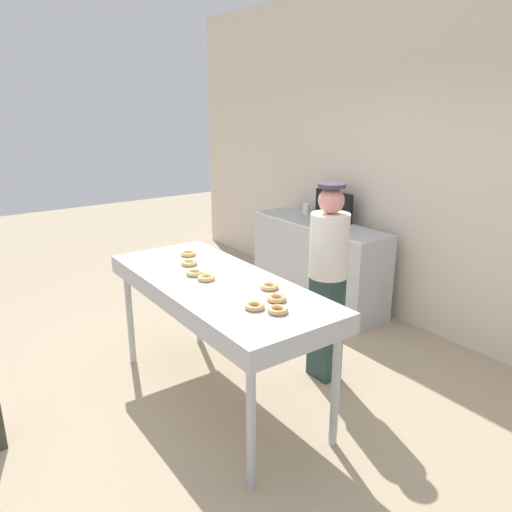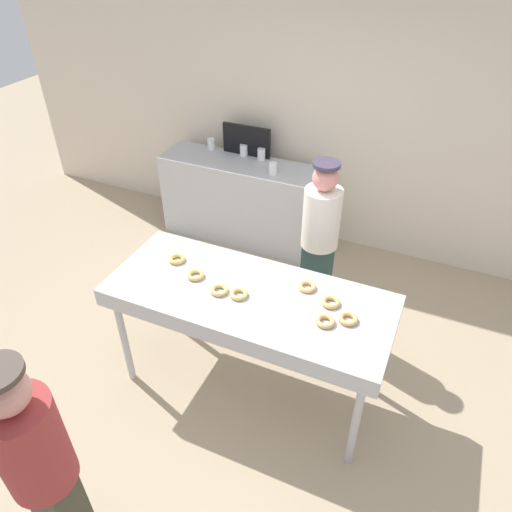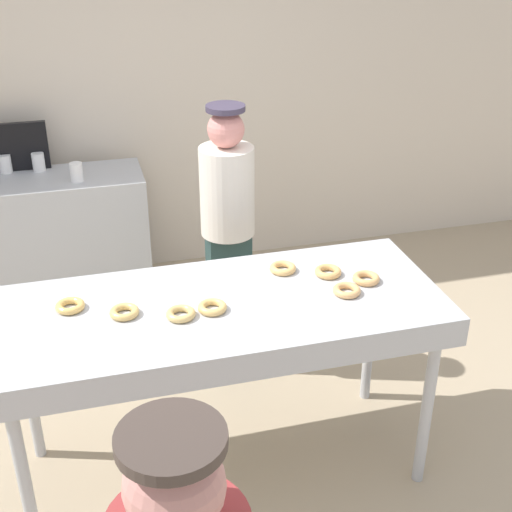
# 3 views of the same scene
# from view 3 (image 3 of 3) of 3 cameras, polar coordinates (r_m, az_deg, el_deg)

# --- Properties ---
(ground_plane) EXTENTS (16.00, 16.00, 0.00)m
(ground_plane) POSITION_cam_3_polar(r_m,az_deg,el_deg) (3.74, -2.55, -16.74)
(ground_plane) COLOR tan
(back_wall) EXTENTS (8.00, 0.12, 3.40)m
(back_wall) POSITION_cam_3_polar(r_m,az_deg,el_deg) (5.12, -9.13, 16.86)
(back_wall) COLOR beige
(back_wall) RESTS_ON ground
(fryer_conveyor) EXTENTS (2.03, 0.83, 0.98)m
(fryer_conveyor) POSITION_cam_3_polar(r_m,az_deg,el_deg) (3.18, -2.89, -5.03)
(fryer_conveyor) COLOR #B7BABF
(fryer_conveyor) RESTS_ON ground
(glazed_donut_0) EXTENTS (0.15, 0.15, 0.03)m
(glazed_donut_0) POSITION_cam_3_polar(r_m,az_deg,el_deg) (3.33, 8.99, -1.82)
(glazed_donut_0) COLOR #E6A865
(glazed_donut_0) RESTS_ON fryer_conveyor
(glazed_donut_1) EXTENTS (0.15, 0.15, 0.03)m
(glazed_donut_1) POSITION_cam_3_polar(r_m,az_deg,el_deg) (3.39, 2.21, -1.00)
(glazed_donut_1) COLOR #EFB769
(glazed_donut_1) RESTS_ON fryer_conveyor
(glazed_donut_2) EXTENTS (0.18, 0.18, 0.03)m
(glazed_donut_2) POSITION_cam_3_polar(r_m,az_deg,el_deg) (3.37, 5.91, -1.29)
(glazed_donut_2) COLOR #E4AC63
(glazed_donut_2) RESTS_ON fryer_conveyor
(glazed_donut_3) EXTENTS (0.17, 0.17, 0.03)m
(glazed_donut_3) POSITION_cam_3_polar(r_m,az_deg,el_deg) (3.19, -14.95, -3.97)
(glazed_donut_3) COLOR #EBBA62
(glazed_donut_3) RESTS_ON fryer_conveyor
(glazed_donut_4) EXTENTS (0.18, 0.18, 0.03)m
(glazed_donut_4) POSITION_cam_3_polar(r_m,az_deg,el_deg) (3.09, -10.71, -4.52)
(glazed_donut_4) COLOR #E4B967
(glazed_donut_4) RESTS_ON fryer_conveyor
(glazed_donut_5) EXTENTS (0.18, 0.18, 0.03)m
(glazed_donut_5) POSITION_cam_3_polar(r_m,az_deg,el_deg) (3.04, -6.17, -4.72)
(glazed_donut_5) COLOR #DEB76B
(glazed_donut_5) RESTS_ON fryer_conveyor
(glazed_donut_6) EXTENTS (0.17, 0.17, 0.03)m
(glazed_donut_6) POSITION_cam_3_polar(r_m,az_deg,el_deg) (3.07, -3.60, -4.20)
(glazed_donut_6) COLOR #ECBC6A
(glazed_donut_6) RESTS_ON fryer_conveyor
(glazed_donut_7) EXTENTS (0.18, 0.18, 0.03)m
(glazed_donut_7) POSITION_cam_3_polar(r_m,az_deg,el_deg) (3.22, 7.43, -2.80)
(glazed_donut_7) COLOR #E8AB69
(glazed_donut_7) RESTS_ON fryer_conveyor
(worker_baker) EXTENTS (0.30, 0.30, 1.63)m
(worker_baker) POSITION_cam_3_polar(r_m,az_deg,el_deg) (3.98, -2.31, 2.02)
(worker_baker) COLOR #253E3C
(worker_baker) RESTS_ON ground
(prep_counter) EXTENTS (1.73, 0.52, 0.94)m
(prep_counter) POSITION_cam_3_polar(r_m,az_deg,el_deg) (5.05, -18.75, 0.83)
(prep_counter) COLOR #B7BABF
(prep_counter) RESTS_ON ground
(paper_cup_0) EXTENTS (0.08, 0.08, 0.12)m
(paper_cup_0) POSITION_cam_3_polar(r_m,az_deg,el_deg) (5.02, -19.83, 7.10)
(paper_cup_0) COLOR white
(paper_cup_0) RESTS_ON prep_counter
(paper_cup_2) EXTENTS (0.08, 0.08, 0.12)m
(paper_cup_2) POSITION_cam_3_polar(r_m,az_deg,el_deg) (4.99, -17.37, 7.35)
(paper_cup_2) COLOR white
(paper_cup_2) RESTS_ON prep_counter
(paper_cup_3) EXTENTS (0.08, 0.08, 0.12)m
(paper_cup_3) POSITION_cam_3_polar(r_m,az_deg,el_deg) (4.73, -14.47, 6.67)
(paper_cup_3) COLOR white
(paper_cup_3) RESTS_ON prep_counter
(menu_display) EXTENTS (0.55, 0.04, 0.33)m
(menu_display) POSITION_cam_3_polar(r_m,az_deg,el_deg) (5.01, -19.76, 8.34)
(menu_display) COLOR black
(menu_display) RESTS_ON prep_counter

